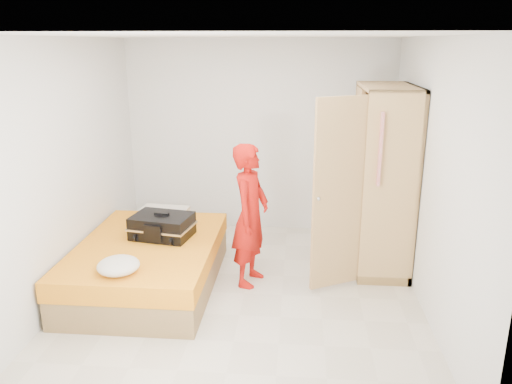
# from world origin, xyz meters

# --- Properties ---
(room) EXTENTS (4.00, 4.02, 2.60)m
(room) POSITION_xyz_m (0.00, 0.00, 1.30)
(room) COLOR beige
(room) RESTS_ON ground
(bed) EXTENTS (1.42, 2.02, 0.50)m
(bed) POSITION_xyz_m (-1.05, 0.10, 0.25)
(bed) COLOR olive
(bed) RESTS_ON ground
(wardrobe) EXTENTS (1.11, 1.46, 2.10)m
(wardrobe) POSITION_xyz_m (1.45, 0.84, 1.00)
(wardrobe) COLOR tan
(wardrobe) RESTS_ON ground
(person) EXTENTS (0.50, 0.64, 1.55)m
(person) POSITION_xyz_m (0.04, 0.29, 0.78)
(person) COLOR red
(person) RESTS_ON ground
(suitcase) EXTENTS (0.71, 0.57, 0.28)m
(suitcase) POSITION_xyz_m (-0.93, 0.28, 0.62)
(suitcase) COLOR black
(suitcase) RESTS_ON bed
(round_cushion) EXTENTS (0.39, 0.39, 0.15)m
(round_cushion) POSITION_xyz_m (-1.09, -0.64, 0.57)
(round_cushion) COLOR silver
(round_cushion) RESTS_ON bed
(pillow) EXTENTS (0.59, 0.34, 0.10)m
(pillow) POSITION_xyz_m (-1.08, 0.95, 0.55)
(pillow) COLOR silver
(pillow) RESTS_ON bed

